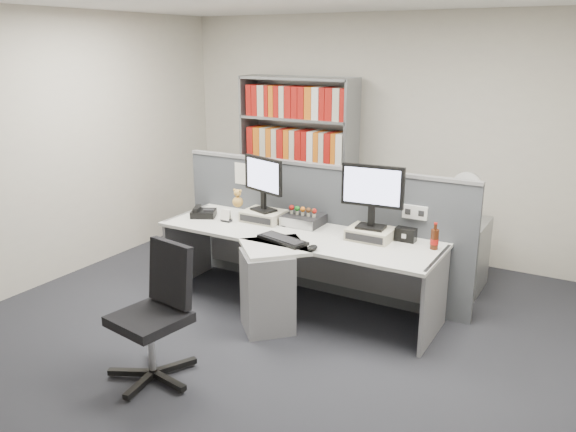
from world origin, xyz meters
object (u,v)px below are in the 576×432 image
Objects in this scene: monitor_left at (263,179)px; desk_fan at (466,191)px; desk_phone at (203,213)px; cola_bottle at (434,239)px; monitor_right at (372,191)px; desk at (285,268)px; mouse at (312,248)px; desktop_pc at (303,220)px; shelving_unit at (298,164)px; filing_cabinet at (461,255)px; keyboard at (283,240)px; desk_calendar at (226,216)px; office_chair at (158,309)px; speaker at (406,235)px.

monitor_left is 1.07× the size of desk_fan.
desk_phone is 2.26m from cola_bottle.
monitor_right is at bearing -177.36° from cola_bottle.
mouse reaches higher than desk.
monitor_right is 1.58× the size of desktop_pc.
monitor_left is at bearing 140.15° from desk.
filing_cabinet is at bearing -12.07° from shelving_unit.
monitor_right reaches higher than keyboard.
desktop_pc is at bearing -58.98° from shelving_unit.
mouse is 1.14m from desk_calendar.
monitor_right reaches higher than office_chair.
desk_calendar is (-0.69, -0.28, 0.01)m from desktop_pc.
cola_bottle is at bearing -15.88° from speaker.
monitor_left is 0.53× the size of office_chair.
shelving_unit is 2.24m from filing_cabinet.
mouse is 0.17× the size of filing_cabinet.
keyboard is 4.18× the size of mouse.
keyboard is 1.90m from desk_fan.
desk_calendar is at bearing 162.96° from keyboard.
desk is at bearing -81.47° from desktop_pc.
desk_calendar reaches higher than desk.
shelving_unit reaches higher than office_chair.
office_chair reaches higher than desk.
desk_phone is at bearing -171.95° from speaker.
desk_phone is at bearing 166.55° from mouse.
mouse is 1.80m from filing_cabinet.
desk_calendar is at bearing -146.37° from monitor_left.
monitor_right is 1.12× the size of keyboard.
cola_bottle is at bearing 0.89° from monitor_left.
office_chair reaches higher than mouse.
filing_cabinet is (0.56, 1.02, -0.80)m from monitor_right.
speaker is (0.99, 0.02, 0.01)m from desktop_pc.
office_chair is (-0.30, -1.30, 0.07)m from desk.
cola_bottle reaches higher than desk_calendar.
desktop_pc is (-0.71, 0.09, -0.39)m from monitor_right.
keyboard is 1.03× the size of desk_fan.
monitor_right is at bearing -118.88° from desk_fan.
cola_bottle reaches higher than filing_cabinet.
office_chair reaches higher than desk_calendar.
office_chair is at bearing -131.15° from cola_bottle.
keyboard is 0.34m from mouse.
desk_calendar is 0.25× the size of desk_fan.
office_chair reaches higher than speaker.
cola_bottle is 0.11× the size of shelving_unit.
shelving_unit is at bearing 115.54° from keyboard.
keyboard is 0.51× the size of office_chair.
monitor_left is 1.43m from speaker.
shelving_unit is (-2.09, 1.44, 0.17)m from cola_bottle.
desk_fan reaches higher than speaker.
monitor_right is 1.46m from desk_calendar.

